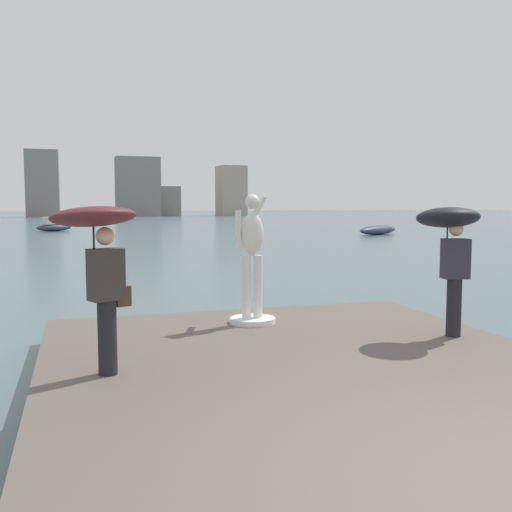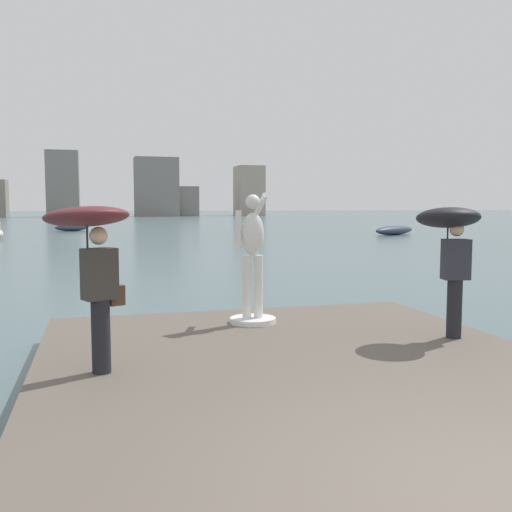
{
  "view_description": "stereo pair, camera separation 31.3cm",
  "coord_description": "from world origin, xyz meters",
  "px_view_note": "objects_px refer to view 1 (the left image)",
  "views": [
    {
      "loc": [
        -2.78,
        -3.12,
        2.38
      ],
      "look_at": [
        0.0,
        5.72,
        1.55
      ],
      "focal_mm": 39.98,
      "sensor_mm": 36.0,
      "label": 1
    },
    {
      "loc": [
        -2.48,
        -3.21,
        2.38
      ],
      "look_at": [
        0.0,
        5.72,
        1.55
      ],
      "focal_mm": 39.98,
      "sensor_mm": 36.0,
      "label": 2
    }
  ],
  "objects_px": {
    "boat_far": "(53,226)",
    "boat_near": "(378,230)",
    "onlooker_right": "(450,235)",
    "statue_white_figure": "(252,267)",
    "onlooker_left": "(98,245)"
  },
  "relations": [
    {
      "from": "boat_far",
      "to": "boat_near",
      "type": "bearing_deg",
      "value": -28.71
    },
    {
      "from": "onlooker_right",
      "to": "boat_far",
      "type": "xyz_separation_m",
      "value": [
        -7.37,
        47.87,
        -1.46
      ]
    },
    {
      "from": "statue_white_figure",
      "to": "onlooker_left",
      "type": "xyz_separation_m",
      "value": [
        -2.55,
        -2.3,
        0.57
      ]
    },
    {
      "from": "onlooker_left",
      "to": "boat_far",
      "type": "xyz_separation_m",
      "value": [
        -2.28,
        48.36,
        -1.44
      ]
    },
    {
      "from": "onlooker_left",
      "to": "onlooker_right",
      "type": "height_order",
      "value": "onlooker_left"
    },
    {
      "from": "onlooker_left",
      "to": "boat_near",
      "type": "relative_size",
      "value": 0.38
    },
    {
      "from": "onlooker_left",
      "to": "boat_near",
      "type": "distance_m",
      "value": 41.52
    },
    {
      "from": "boat_far",
      "to": "statue_white_figure",
      "type": "bearing_deg",
      "value": -84.01
    },
    {
      "from": "onlooker_left",
      "to": "boat_near",
      "type": "height_order",
      "value": "onlooker_left"
    },
    {
      "from": "onlooker_right",
      "to": "statue_white_figure",
      "type": "bearing_deg",
      "value": 144.54
    },
    {
      "from": "boat_near",
      "to": "statue_white_figure",
      "type": "bearing_deg",
      "value": -122.66
    },
    {
      "from": "statue_white_figure",
      "to": "boat_near",
      "type": "bearing_deg",
      "value": 57.34
    },
    {
      "from": "statue_white_figure",
      "to": "onlooker_right",
      "type": "xyz_separation_m",
      "value": [
        2.54,
        -1.81,
        0.59
      ]
    },
    {
      "from": "onlooker_left",
      "to": "onlooker_right",
      "type": "distance_m",
      "value": 5.12
    },
    {
      "from": "boat_far",
      "to": "onlooker_left",
      "type": "bearing_deg",
      "value": -87.3
    }
  ]
}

